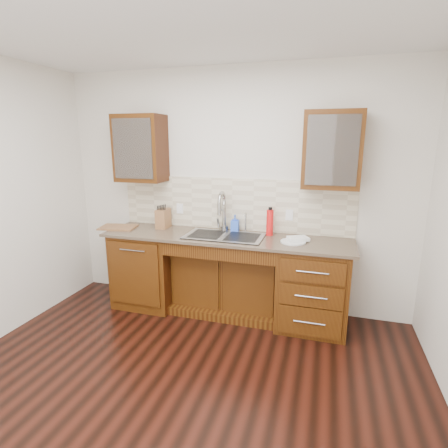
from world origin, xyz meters
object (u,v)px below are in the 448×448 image
(plate, at_px, (293,242))
(soap_bottle, at_px, (235,223))
(cutting_board, at_px, (118,227))
(knife_block, at_px, (163,218))
(water_bottle, at_px, (270,223))

(plate, bearing_deg, soap_bottle, 159.13)
(plate, xyz_separation_m, cutting_board, (-2.04, 0.01, 0.00))
(knife_block, bearing_deg, water_bottle, -1.06)
(plate, height_order, knife_block, knife_block)
(water_bottle, height_order, knife_block, water_bottle)
(water_bottle, xyz_separation_m, plate, (0.28, -0.21, -0.13))
(soap_bottle, xyz_separation_m, knife_block, (-0.85, -0.08, 0.02))
(cutting_board, bearing_deg, soap_bottle, 10.23)
(knife_block, relative_size, cutting_board, 0.55)
(soap_bottle, relative_size, knife_block, 0.85)
(plate, bearing_deg, water_bottle, 143.14)
(water_bottle, bearing_deg, soap_bottle, 172.59)
(knife_block, bearing_deg, soap_bottle, 3.02)
(water_bottle, bearing_deg, knife_block, -178.82)
(water_bottle, distance_m, knife_block, 1.26)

